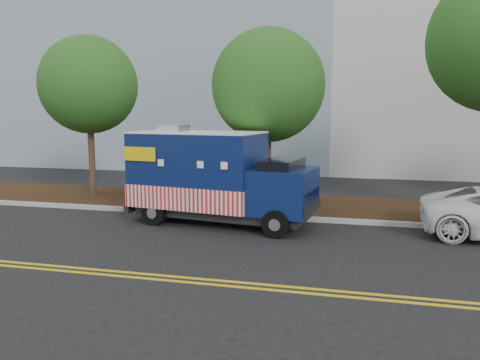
# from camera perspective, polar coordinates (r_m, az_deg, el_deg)

# --- Properties ---
(ground) EXTENTS (120.00, 120.00, 0.00)m
(ground) POSITION_cam_1_polar(r_m,az_deg,el_deg) (14.30, 0.07, -5.90)
(ground) COLOR black
(ground) RESTS_ON ground
(curb) EXTENTS (120.00, 0.18, 0.15)m
(curb) POSITION_cam_1_polar(r_m,az_deg,el_deg) (15.61, 1.29, -4.40)
(curb) COLOR #9E9E99
(curb) RESTS_ON ground
(mulch_strip) EXTENTS (120.00, 4.00, 0.15)m
(mulch_strip) POSITION_cam_1_polar(r_m,az_deg,el_deg) (17.62, 2.78, -2.94)
(mulch_strip) COLOR black
(mulch_strip) RESTS_ON ground
(centerline_near) EXTENTS (120.00, 0.10, 0.01)m
(centerline_near) POSITION_cam_1_polar(r_m,az_deg,el_deg) (10.22, -6.00, -11.81)
(centerline_near) COLOR gold
(centerline_near) RESTS_ON ground
(centerline_far) EXTENTS (120.00, 0.10, 0.01)m
(centerline_far) POSITION_cam_1_polar(r_m,az_deg,el_deg) (10.00, -6.50, -12.28)
(centerline_far) COLOR gold
(centerline_far) RESTS_ON ground
(tree_a) EXTENTS (3.89, 3.89, 6.52)m
(tree_a) POSITION_cam_1_polar(r_m,az_deg,el_deg) (20.03, -17.98, 10.94)
(tree_a) COLOR #38281C
(tree_a) RESTS_ON ground
(tree_b) EXTENTS (3.96, 3.96, 6.40)m
(tree_b) POSITION_cam_1_polar(r_m,az_deg,el_deg) (16.66, 3.46, 11.40)
(tree_b) COLOR #38281C
(tree_b) RESTS_ON ground
(sign_post) EXTENTS (0.06, 0.06, 2.40)m
(sign_post) POSITION_cam_1_polar(r_m,az_deg,el_deg) (17.23, -12.41, 0.41)
(sign_post) COLOR #473828
(sign_post) RESTS_ON ground
(food_truck) EXTENTS (6.12, 3.00, 3.09)m
(food_truck) POSITION_cam_1_polar(r_m,az_deg,el_deg) (14.77, -3.35, 0.09)
(food_truck) COLOR black
(food_truck) RESTS_ON ground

